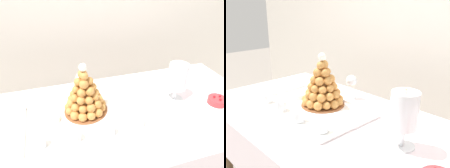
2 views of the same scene
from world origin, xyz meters
The scene contains 11 objects.
backdrop_wall centered at (0.00, 1.01, 1.25)m, with size 4.80×0.10×2.50m, color silver.
buffet_table centered at (0.00, 0.00, 0.69)m, with size 1.66×0.81×0.78m.
serving_tray centered at (-0.20, -0.02, 0.79)m, with size 0.64×0.39×0.02m.
croquembouche centered at (-0.20, 0.06, 0.90)m, with size 0.24×0.24×0.29m.
dessert_cup_left centered at (-0.44, -0.14, 0.81)m, with size 0.05×0.05×0.05m.
dessert_cup_mid_left centered at (-0.29, -0.15, 0.81)m, with size 0.06×0.06×0.05m.
dessert_cup_centre centered at (-0.12, -0.15, 0.81)m, with size 0.06×0.06×0.05m.
dessert_cup_mid_right centered at (0.04, -0.14, 0.82)m, with size 0.06×0.06×0.06m.
creme_brulee_ramekin centered at (-0.39, 0.03, 0.80)m, with size 0.10×0.10×0.02m.
macaron_goblet centered at (0.35, 0.02, 0.94)m, with size 0.11×0.11×0.25m.
wine_glass centered at (-0.18, 0.27, 0.88)m, with size 0.07×0.07×0.14m.
Camera 2 is at (0.86, -0.81, 1.36)m, focal length 42.44 mm.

